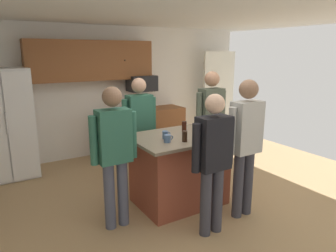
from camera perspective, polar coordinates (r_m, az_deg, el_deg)
The scene contains 19 objects.
floor at distance 4.46m, azimuth 3.24°, elevation -14.22°, with size 7.04×7.04×0.00m, color tan.
ceiling at distance 3.98m, azimuth 3.77°, elevation 21.07°, with size 7.04×7.04×0.00m, color white.
back_wall at distance 6.49m, azimuth -10.84°, elevation 6.45°, with size 6.40×0.10×2.60m, color white.
french_door_window_panel at distance 7.51m, azimuth 9.37°, elevation 5.90°, with size 0.90×0.06×2.00m, color white.
cabinet_run_upper at distance 6.13m, azimuth -13.99°, elevation 11.75°, with size 2.40×0.38×0.75m.
cabinet_run_lower at distance 6.60m, azimuth -4.65°, elevation -0.77°, with size 1.80×0.63×0.90m.
refrigerator at distance 5.74m, azimuth -28.08°, elevation 0.29°, with size 0.87×0.76×1.83m.
microwave_over_range at distance 6.44m, azimuth -4.90°, elevation 7.92°, with size 0.56×0.40×0.32m, color black.
kitchen_island at distance 4.31m, azimuth 2.10°, elevation -8.01°, with size 1.30×0.98×0.98m.
person_elder_center at distance 3.61m, azimuth -9.97°, elevation -4.20°, with size 0.57×0.23×1.71m.
person_guest_left at distance 4.75m, azimuth -5.29°, elevation 0.24°, with size 0.57×0.22×1.71m.
person_host_foreground at distance 3.92m, azimuth 14.25°, elevation -2.42°, with size 0.57×0.23×1.77m.
person_guest_by_door at distance 4.96m, azimuth 7.96°, elevation 1.43°, with size 0.57×0.24×1.79m.
person_guest_right at distance 3.47m, azimuth 8.39°, elevation -5.59°, with size 0.57×0.22×1.65m.
glass_dark_ale at distance 4.32m, azimuth 3.04°, elevation -0.15°, with size 0.07×0.07×0.15m.
mug_ceramic_white at distance 4.00m, azimuth -0.50°, elevation -1.63°, with size 0.12×0.08×0.10m.
glass_pilsner at distance 4.03m, azimuth 6.78°, elevation -1.36°, with size 0.07×0.07×0.14m.
glass_short_whisky at distance 3.87m, azimuth 3.12°, elevation -1.94°, with size 0.07×0.07×0.14m.
mug_blue_stoneware at distance 3.84m, azimuth -0.11°, elevation -2.34°, with size 0.13×0.09×0.10m.
Camera 1 is at (-2.26, -3.24, 2.08)m, focal length 32.74 mm.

